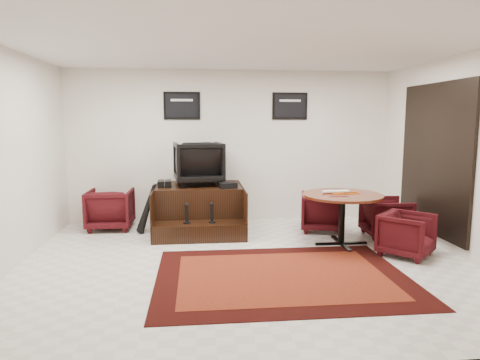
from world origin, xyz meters
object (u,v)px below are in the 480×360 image
object	(u,v)px
shine_chair	(198,161)
table_chair_back	(322,210)
table_chair_window	(386,215)
shine_podium	(199,209)
armchair_side	(110,207)
meeting_table	(342,200)
table_chair_corner	(407,232)

from	to	relation	value
shine_chair	table_chair_back	xyz separation A→B (m)	(2.11, -0.43, -0.82)
shine_chair	table_chair_window	xyz separation A→B (m)	(3.04, -0.91, -0.84)
shine_podium	armchair_side	size ratio (longest dim) A/B	2.00
armchair_side	meeting_table	world-z (taller)	meeting_table
table_chair_back	table_chair_corner	xyz separation A→B (m)	(0.78, -1.48, -0.03)
shine_chair	table_chair_window	bearing A→B (deg)	156.19
shine_podium	table_chair_back	xyz separation A→B (m)	(2.11, -0.28, 0.01)
shine_chair	armchair_side	xyz separation A→B (m)	(-1.54, 0.06, -0.80)
shine_podium	table_chair_window	size ratio (longest dim) A/B	2.19
shine_chair	table_chair_corner	xyz separation A→B (m)	(2.88, -1.91, -0.85)
table_chair_window	table_chair_back	bearing A→B (deg)	65.48
shine_chair	armchair_side	distance (m)	1.74
shine_podium	shine_chair	distance (m)	0.85
table_chair_window	table_chair_corner	xyz separation A→B (m)	(-0.16, -1.00, -0.02)
shine_chair	table_chair_back	world-z (taller)	shine_chair
shine_podium	table_chair_window	distance (m)	3.13
shine_podium	table_chair_back	world-z (taller)	shine_podium
table_chair_corner	shine_podium	bearing A→B (deg)	103.78
table_chair_back	table_chair_window	distance (m)	1.05
shine_podium	armchair_side	xyz separation A→B (m)	(-1.54, 0.21, 0.03)
shine_podium	meeting_table	xyz separation A→B (m)	(2.15, -1.14, 0.34)
table_chair_window	table_chair_corner	bearing A→B (deg)	173.80
table_chair_back	shine_podium	bearing A→B (deg)	6.54
shine_podium	meeting_table	world-z (taller)	meeting_table
shine_podium	table_chair_back	distance (m)	2.12
shine_chair	table_chair_corner	distance (m)	3.56
shine_podium	table_chair_window	xyz separation A→B (m)	(3.04, -0.76, -0.00)
shine_podium	shine_chair	world-z (taller)	shine_chair
meeting_table	table_chair_corner	size ratio (longest dim) A/B	1.80
table_chair_back	shine_chair	bearing A→B (deg)	2.54
shine_chair	armchair_side	size ratio (longest dim) A/B	1.08
meeting_table	armchair_side	bearing A→B (deg)	159.98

